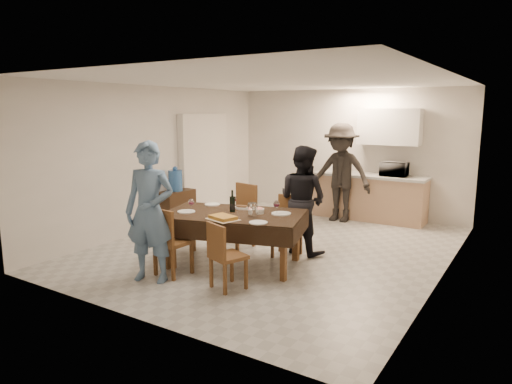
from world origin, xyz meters
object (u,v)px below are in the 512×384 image
water_pitcher (252,210)px  console (176,209)px  dining_table (233,215)px  savoury_tart (223,218)px  wine_bottle (232,201)px  person_near (150,212)px  person_kitchen (340,173)px  microwave (394,169)px  person_far (302,200)px  water_jug (175,181)px

water_pitcher → console: bearing=153.4°
dining_table → savoury_tart: 0.40m
wine_bottle → person_near: person_near is taller
savoury_tart → person_kitchen: 3.66m
microwave → person_far: (-0.63, -2.67, -0.22)m
water_jug → wine_bottle: water_jug is taller
water_jug → water_pitcher: size_ratio=2.05×
water_jug → microwave: size_ratio=0.79×
savoury_tart → person_far: size_ratio=0.24×
wine_bottle → person_far: size_ratio=0.19×
dining_table → microwave: size_ratio=4.37×
water_jug → person_kitchen: 3.19m
savoury_tart → microwave: (1.08, 4.10, 0.27)m
wine_bottle → water_pitcher: size_ratio=1.66×
wine_bottle → person_kitchen: size_ratio=0.16×
person_kitchen → wine_bottle: bearing=-95.6°
person_near → person_kitchen: 4.40m
dining_table → person_far: bearing=46.3°
water_pitcher → dining_table: bearing=171.9°
wine_bottle → person_far: (0.60, 1.00, -0.08)m
water_pitcher → person_near: bearing=-132.0°
savoury_tart → person_far: (0.45, 1.43, 0.05)m
wine_bottle → person_far: 1.17m
person_far → person_kitchen: (-0.29, 2.22, 0.14)m
savoury_tart → person_kitchen: (0.16, 3.65, 0.19)m
console → person_near: (1.62, -2.27, 0.56)m
dining_table → person_near: size_ratio=1.20×
dining_table → person_near: 1.20m
water_jug → savoury_tart: (2.27, -1.60, -0.10)m
water_pitcher → person_far: person_far is taller
wine_bottle → person_near: 1.21m
wine_bottle → savoury_tart: bearing=-70.8°
console → wine_bottle: (2.12, -1.17, 0.57)m
dining_table → console: dining_table is taller
water_jug → microwave: (3.36, 2.51, 0.17)m
person_kitchen → person_near: bearing=-100.7°
person_near → person_far: bearing=43.8°
water_pitcher → savoury_tart: bearing=-127.1°
water_pitcher → person_near: 1.35m
water_pitcher → person_near: (-0.90, -1.00, 0.05)m
person_far → person_kitchen: person_kitchen is taller
water_jug → person_kitchen: bearing=40.2°
console → microwave: 4.25m
dining_table → wine_bottle: size_ratio=6.84×
dining_table → person_kitchen: bearing=69.4°
water_jug → water_pitcher: bearing=-26.6°
dining_table → savoury_tart: (0.10, -0.38, 0.06)m
wine_bottle → microwave: (1.23, 3.67, 0.14)m
water_pitcher → person_kitchen: person_kitchen is taller
savoury_tart → wine_bottle: bearing=109.2°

